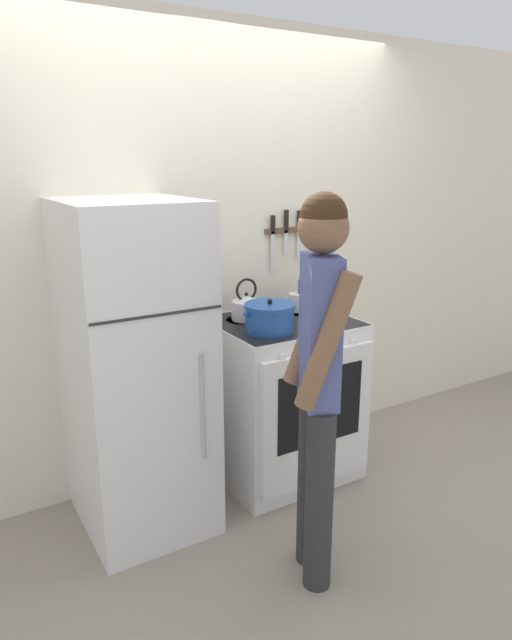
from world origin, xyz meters
TOP-DOWN VIEW (x-y plane):
  - ground_plane at (0.00, 0.00)m, footprint 14.00×14.00m
  - wall_back at (0.00, 0.03)m, footprint 10.00×0.06m
  - refrigerator at (-0.57, -0.35)m, footprint 0.60×0.72m
  - stove_range at (0.30, -0.36)m, footprint 0.77×0.70m
  - dutch_oven_pot at (0.13, -0.46)m, footprint 0.31×0.27m
  - tea_kettle at (0.14, -0.20)m, footprint 0.21×0.17m
  - utensil_jar at (0.49, -0.19)m, footprint 0.11×0.11m
  - person at (-0.06, -1.14)m, footprint 0.37×0.41m
  - wall_knife_strip at (0.57, -0.02)m, footprint 0.38×0.03m

SIDE VIEW (x-z plane):
  - ground_plane at x=0.00m, z-range 0.00..0.00m
  - stove_range at x=0.30m, z-range 0.01..0.95m
  - refrigerator at x=-0.57m, z-range 0.00..1.64m
  - person at x=-0.06m, z-range 0.12..1.82m
  - utensil_jar at x=0.49m, z-range 0.86..1.13m
  - tea_kettle at x=0.14m, z-range 0.89..1.13m
  - dutch_oven_pot at x=0.13m, z-range 0.93..1.10m
  - wall_back at x=0.00m, z-range 0.00..2.55m
  - wall_knife_strip at x=0.57m, z-range 1.22..1.58m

